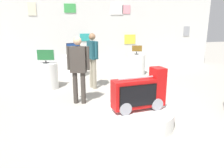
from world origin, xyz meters
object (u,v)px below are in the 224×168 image
novelty_firetruck_tv (140,94)px  shopper_browsing_near_truck (78,66)px  display_pedestal_left_rear (136,64)px  display_pedestal_right_rear (74,66)px  main_display_pedestal (138,117)px  tv_on_left_rear (137,49)px  display_pedestal_center_rear (47,76)px  tv_on_right_rear (73,48)px  tv_on_center_rear (45,55)px  shopper_browsing_rear (93,57)px

novelty_firetruck_tv → shopper_browsing_near_truck: bearing=124.0°
display_pedestal_left_rear → display_pedestal_right_rear: (-2.36, 0.38, 0.00)m
main_display_pedestal → tv_on_left_rear: (1.51, 4.15, 0.84)m
display_pedestal_center_rear → tv_on_right_rear: tv_on_right_rear is taller
display_pedestal_center_rear → tv_on_right_rear: 1.85m
display_pedestal_center_rear → shopper_browsing_near_truck: (0.82, -1.58, 0.58)m
tv_on_center_rear → shopper_browsing_rear: shopper_browsing_rear is taller
display_pedestal_left_rear → display_pedestal_center_rear: bearing=-162.3°
display_pedestal_left_rear → tv_on_left_rear: bearing=-71.6°
main_display_pedestal → display_pedestal_center_rear: size_ratio=1.81×
novelty_firetruck_tv → tv_on_right_rear: size_ratio=2.10×
novelty_firetruck_tv → display_pedestal_left_rear: bearing=70.3°
tv_on_left_rear → shopper_browsing_rear: size_ratio=0.24×
main_display_pedestal → tv_on_left_rear: tv_on_left_rear is taller
tv_on_left_rear → shopper_browsing_rear: bearing=-144.5°
main_display_pedestal → tv_on_center_rear: (-1.82, 3.09, 0.87)m
tv_on_right_rear → shopper_browsing_near_truck: size_ratio=0.31×
tv_on_left_rear → shopper_browsing_near_truck: shopper_browsing_near_truck is taller
main_display_pedestal → shopper_browsing_near_truck: shopper_browsing_near_truck is taller
novelty_firetruck_tv → display_pedestal_left_rear: 4.42m
main_display_pedestal → shopper_browsing_near_truck: size_ratio=0.86×
novelty_firetruck_tv → tv_on_left_rear: size_ratio=2.73×
display_pedestal_left_rear → display_pedestal_right_rear: bearing=170.7°
main_display_pedestal → display_pedestal_left_rear: (1.51, 4.15, 0.24)m
novelty_firetruck_tv → display_pedestal_center_rear: size_ratio=1.38×
tv_on_left_rear → shopper_browsing_near_truck: 3.64m
display_pedestal_right_rear → shopper_browsing_near_truck: 3.08m
main_display_pedestal → shopper_browsing_rear: shopper_browsing_rear is taller
display_pedestal_left_rear → tv_on_right_rear: (-2.36, 0.38, 0.65)m
tv_on_right_rear → shopper_browsing_rear: shopper_browsing_rear is taller
novelty_firetruck_tv → display_pedestal_center_rear: bearing=120.7°
novelty_firetruck_tv → tv_on_left_rear: bearing=70.2°
display_pedestal_center_rear → shopper_browsing_rear: (1.39, -0.33, 0.60)m
display_pedestal_center_rear → shopper_browsing_rear: 1.54m
display_pedestal_center_rear → display_pedestal_right_rear: 1.74m
display_pedestal_left_rear → tv_on_right_rear: tv_on_right_rear is taller
main_display_pedestal → shopper_browsing_rear: size_ratio=0.85×
tv_on_left_rear → tv_on_center_rear: 3.50m
shopper_browsing_near_truck → tv_on_center_rear: bearing=117.4°
novelty_firetruck_tv → display_pedestal_right_rear: (-0.87, 4.54, -0.25)m
shopper_browsing_rear → main_display_pedestal: bearing=-81.1°
display_pedestal_left_rear → shopper_browsing_near_truck: 3.69m
shopper_browsing_near_truck → novelty_firetruck_tv: bearing=-56.0°
main_display_pedestal → display_pedestal_right_rear: (-0.85, 4.54, 0.24)m
tv_on_center_rear → display_pedestal_left_rear: bearing=17.7°
tv_on_center_rear → novelty_firetruck_tv: bearing=-59.3°
novelty_firetruck_tv → shopper_browsing_near_truck: (-1.02, 1.52, 0.33)m
display_pedestal_center_rear → tv_on_center_rear: 0.63m
main_display_pedestal → novelty_firetruck_tv: (0.02, -0.00, 0.49)m
shopper_browsing_near_truck → main_display_pedestal: bearing=-56.5°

